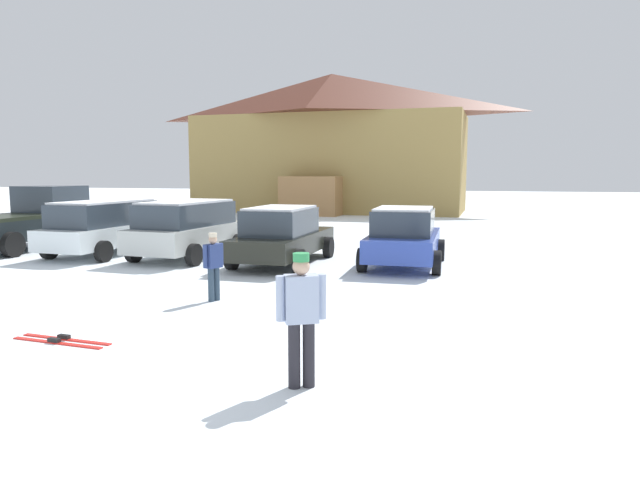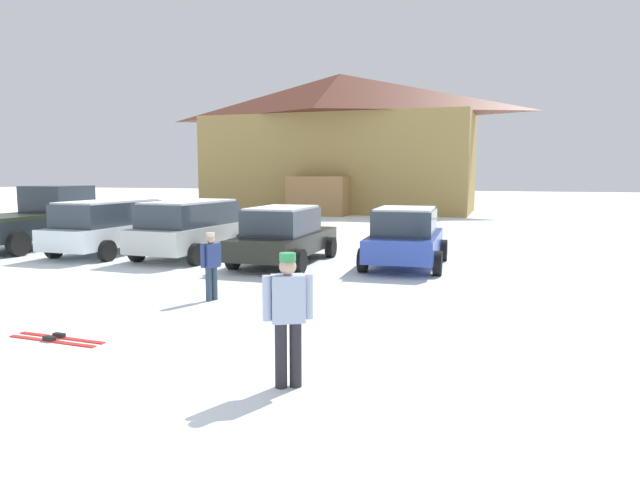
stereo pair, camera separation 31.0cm
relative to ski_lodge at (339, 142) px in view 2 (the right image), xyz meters
name	(u,v)px [view 2 (the right image)]	position (x,y,z in m)	size (l,w,h in m)	color
ski_lodge	(339,142)	(0.00, 0.00, 0.00)	(18.51, 9.80, 9.25)	olive
parked_white_suv	(110,225)	(-1.67, -22.48, -3.76)	(2.32, 4.68, 1.74)	white
parked_silver_wagon	(191,227)	(1.25, -22.47, -3.75)	(2.47, 4.41, 1.77)	beige
parked_black_sedan	(284,235)	(4.43, -22.72, -3.86)	(2.17, 4.73, 1.66)	black
parked_blue_hatchback	(406,237)	(7.88, -22.25, -3.86)	(2.25, 4.16, 1.66)	#2E46A6
pickup_truck	(39,219)	(-5.10, -21.81, -3.70)	(2.62, 5.81, 2.15)	black
skier_teen_in_navy_coat	(211,262)	(4.69, -27.68, -3.90)	(0.31, 0.49, 1.41)	#2E4051
skier_adult_in_blue_parka	(288,312)	(7.85, -31.73, -3.75)	(0.56, 0.40, 1.67)	#26252B
pair_of_skis	(56,339)	(3.66, -30.94, -4.67)	(1.69, 0.40, 0.08)	red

